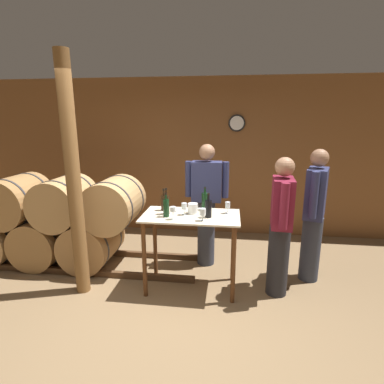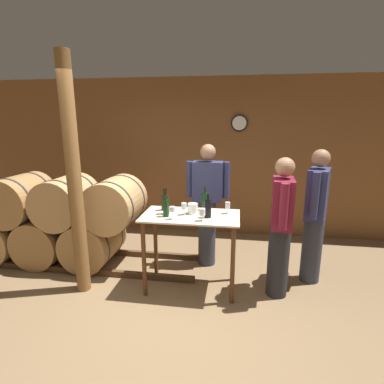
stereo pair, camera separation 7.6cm
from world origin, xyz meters
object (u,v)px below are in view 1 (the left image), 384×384
(wine_glass_far_side, at_px, (228,205))
(wooden_post, at_px, (73,180))
(wine_bottle_center, at_px, (166,207))
(ice_bucket, at_px, (193,209))
(wine_bottle_far_left, at_px, (164,202))
(wine_glass_near_right, at_px, (203,212))
(wine_glass_near_left, at_px, (173,210))
(person_visitor_with_scarf, at_px, (281,225))
(person_host, at_px, (206,203))
(wine_bottle_right, at_px, (205,201))
(person_visitor_bearded, at_px, (314,213))
(wine_bottle_left, at_px, (166,204))
(wine_bottle_far_right, at_px, (208,208))
(wine_glass_near_center, at_px, (184,207))

(wine_glass_far_side, bearing_deg, wooden_post, -168.32)
(wine_bottle_center, distance_m, ice_bucket, 0.33)
(wine_bottle_far_left, xyz_separation_m, wine_glass_near_right, (0.50, -0.33, -0.00))
(wine_glass_near_left, relative_size, person_visitor_with_scarf, 0.09)
(person_host, bearing_deg, wine_glass_near_right, -88.17)
(wooden_post, xyz_separation_m, wine_bottle_center, (1.01, 0.14, -0.31))
(wooden_post, xyz_separation_m, wine_bottle_right, (1.42, 0.45, -0.31))
(wine_bottle_right, xyz_separation_m, person_visitor_bearded, (1.33, 0.18, -0.16))
(wine_glass_far_side, bearing_deg, wine_bottle_far_left, 178.19)
(wine_bottle_left, height_order, ice_bucket, wine_bottle_left)
(wine_bottle_left, xyz_separation_m, wine_glass_far_side, (0.71, 0.12, -0.02))
(wine_bottle_far_left, height_order, wine_bottle_far_right, wine_bottle_far_right)
(wine_bottle_far_right, height_order, wine_glass_near_left, wine_bottle_far_right)
(wine_bottle_center, bearing_deg, wine_bottle_right, 37.56)
(wine_bottle_right, relative_size, wine_bottle_far_right, 1.03)
(wine_glass_far_side, height_order, person_visitor_bearded, person_visitor_bearded)
(person_visitor_with_scarf, distance_m, person_visitor_bearded, 0.60)
(wine_bottle_far_right, relative_size, wine_glass_near_left, 1.93)
(wine_bottle_far_right, bearing_deg, wine_glass_far_side, 39.48)
(wine_glass_near_center, bearing_deg, wine_glass_near_left, -119.84)
(wine_glass_near_right, distance_m, person_visitor_bearded, 1.45)
(wine_bottle_far_left, distance_m, ice_bucket, 0.38)
(wine_bottle_center, xyz_separation_m, wine_glass_near_center, (0.19, 0.09, -0.01))
(wine_glass_near_left, xyz_separation_m, wine_glass_near_center, (0.10, 0.17, -0.01))
(wine_bottle_far_left, relative_size, person_host, 0.16)
(wine_glass_near_center, bearing_deg, ice_bucket, 34.49)
(wine_glass_near_center, distance_m, person_visitor_with_scarf, 1.11)
(wooden_post, xyz_separation_m, ice_bucket, (1.29, 0.29, -0.36))
(ice_bucket, bearing_deg, wine_bottle_far_right, -31.02)
(wine_bottle_left, bearing_deg, person_host, 57.98)
(person_visitor_with_scarf, bearing_deg, wine_glass_near_right, -167.54)
(wine_bottle_far_left, bearing_deg, wine_glass_near_center, -28.74)
(person_visitor_bearded, bearing_deg, person_visitor_with_scarf, -139.53)
(wine_bottle_far_left, relative_size, wine_bottle_far_right, 0.96)
(wine_bottle_far_left, distance_m, wine_glass_near_center, 0.31)
(wooden_post, height_order, wine_bottle_center, wooden_post)
(wine_bottle_left, relative_size, wine_glass_far_side, 2.24)
(wine_bottle_far_right, xyz_separation_m, person_host, (-0.08, 0.72, -0.14))
(wine_glass_near_right, relative_size, person_visitor_bearded, 0.08)
(ice_bucket, relative_size, person_visitor_bearded, 0.07)
(wine_bottle_center, distance_m, wine_glass_far_side, 0.72)
(wine_bottle_left, distance_m, wine_glass_near_right, 0.48)
(wooden_post, xyz_separation_m, person_visitor_bearded, (2.75, 0.63, -0.47))
(ice_bucket, bearing_deg, wine_glass_near_left, -129.04)
(wine_bottle_center, distance_m, wine_bottle_far_right, 0.48)
(wine_bottle_far_left, height_order, wine_bottle_left, wine_bottle_left)
(person_host, height_order, person_visitor_with_scarf, person_host)
(wine_bottle_right, xyz_separation_m, person_visitor_with_scarf, (0.87, -0.21, -0.19))
(wine_glass_near_left, relative_size, wine_glass_near_center, 1.02)
(wine_bottle_right, bearing_deg, person_visitor_bearded, 7.52)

